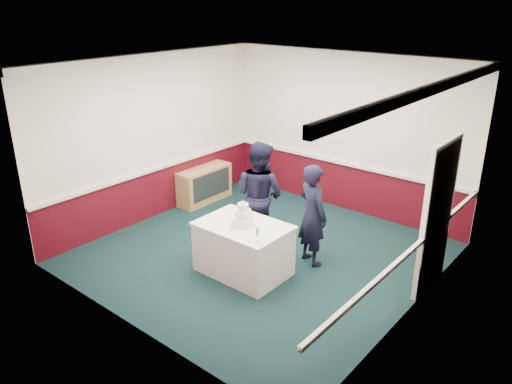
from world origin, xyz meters
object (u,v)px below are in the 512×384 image
Objects in this scene: person_woman at (312,215)px; person_man at (259,195)px; wedding_cake at (243,218)px; cake_knife at (232,228)px; sideboard at (205,185)px; cake_table at (243,248)px; champagne_flute at (257,232)px.

person_man is at bearing 24.16° from person_woman.
person_woman reaches higher than wedding_cake.
sideboard is at bearing 119.50° from cake_knife.
sideboard is 0.91× the size of cake_table.
sideboard is 0.75× the size of person_woman.
cake_table is 6.44× the size of champagne_flute.
sideboard is 2.27m from person_man.
sideboard is at bearing 146.31° from wedding_cake.
champagne_flute is 1.43m from person_man.
cake_knife is at bearing 171.42° from champagne_flute.
person_woman reaches higher than cake_table.
wedding_cake reaches higher than sideboard.
wedding_cake is at bearing 76.86° from person_woman.
cake_knife is 1.07× the size of champagne_flute.
person_man reaches higher than person_woman.
cake_knife is 0.55m from champagne_flute.
cake_table is at bearing 76.86° from person_woman.
cake_knife is at bearing -98.53° from cake_table.
wedding_cake is 0.23m from cake_knife.
wedding_cake is 0.20× the size of person_man.
sideboard is 5.85× the size of champagne_flute.
person_man reaches higher than champagne_flute.
wedding_cake is 1.78× the size of champagne_flute.
champagne_flute is at bearing 127.25° from person_man.
sideboard is at bearing 147.04° from champagne_flute.
person_woman is (0.63, 1.11, 0.01)m from cake_knife.
champagne_flute is at bearing -29.25° from wedding_cake.
person_man reaches higher than cake_knife.
person_man is at bearing -20.78° from sideboard.
wedding_cake is (2.44, -1.63, 0.55)m from sideboard.
cake_table is at bearing 58.12° from cake_knife.
cake_table is 0.82× the size of person_woman.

